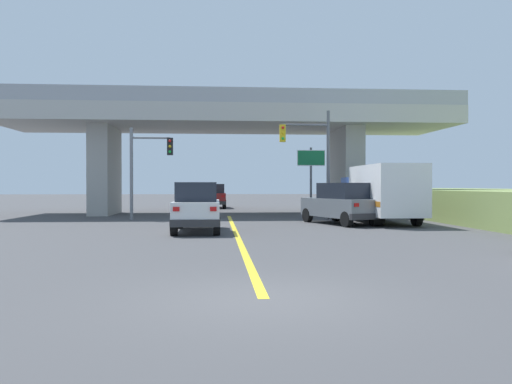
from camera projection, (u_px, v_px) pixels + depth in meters
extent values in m
plane|color=#424244|center=(228.00, 214.00, 34.99)|extent=(160.00, 160.00, 0.00)
cube|color=#B7B5AD|center=(228.00, 120.00, 34.91)|extent=(29.27, 8.06, 1.11)
cube|color=#A8A69F|center=(105.00, 171.00, 34.33)|extent=(1.27, 4.83, 5.73)
cube|color=#A8A69F|center=(346.00, 171.00, 35.57)|extent=(1.27, 4.83, 5.73)
cube|color=#9EA0A5|center=(229.00, 95.00, 31.03)|extent=(29.27, 0.20, 0.90)
cube|color=#9EA0A5|center=(227.00, 113.00, 38.76)|extent=(29.27, 0.20, 0.90)
cube|color=yellow|center=(236.00, 234.00, 20.53)|extent=(0.20, 23.72, 0.01)
cube|color=silver|center=(197.00, 212.00, 21.49)|extent=(1.81, 4.57, 0.90)
cube|color=#1E232D|center=(197.00, 192.00, 21.13)|extent=(1.59, 2.51, 0.76)
cube|color=#2D2D30|center=(195.00, 223.00, 19.26)|extent=(1.85, 0.20, 0.28)
cube|color=red|center=(176.00, 209.00, 19.13)|extent=(0.24, 0.06, 0.16)
cube|color=red|center=(213.00, 209.00, 19.24)|extent=(0.24, 0.06, 0.16)
cylinder|color=black|center=(180.00, 220.00, 23.16)|extent=(0.26, 0.72, 0.72)
cylinder|color=black|center=(217.00, 220.00, 23.28)|extent=(0.26, 0.72, 0.72)
cylinder|color=black|center=(174.00, 226.00, 19.70)|extent=(0.26, 0.72, 0.72)
cylinder|color=black|center=(217.00, 226.00, 19.82)|extent=(0.26, 0.72, 0.72)
cube|color=slate|center=(341.00, 208.00, 25.68)|extent=(3.36, 5.11, 0.90)
cube|color=#1E232D|center=(345.00, 191.00, 25.34)|extent=(2.45, 3.02, 0.76)
cube|color=#2D2D30|center=(369.00, 216.00, 23.55)|extent=(1.93, 0.83, 0.28)
cube|color=red|center=(357.00, 205.00, 23.19)|extent=(0.25, 0.13, 0.16)
cube|color=red|center=(383.00, 204.00, 23.76)|extent=(0.25, 0.13, 0.16)
cylinder|color=black|center=(308.00, 215.00, 27.01)|extent=(0.48, 0.77, 0.72)
cylinder|color=black|center=(336.00, 214.00, 27.70)|extent=(0.48, 0.77, 0.72)
cylinder|color=black|center=(347.00, 219.00, 23.67)|extent=(0.48, 0.77, 0.72)
cylinder|color=black|center=(378.00, 218.00, 24.35)|extent=(0.48, 0.77, 0.72)
cube|color=navy|center=(364.00, 194.00, 29.41)|extent=(2.20, 2.00, 1.90)
cube|color=white|center=(386.00, 190.00, 25.66)|extent=(2.31, 5.51, 2.44)
cube|color=#B26619|center=(386.00, 202.00, 25.67)|extent=(2.33, 5.40, 0.24)
cylinder|color=black|center=(347.00, 211.00, 29.34)|extent=(0.30, 0.90, 0.90)
cylinder|color=black|center=(382.00, 211.00, 29.49)|extent=(0.30, 0.90, 0.90)
cylinder|color=black|center=(375.00, 217.00, 24.22)|extent=(0.30, 0.90, 0.90)
cylinder|color=black|center=(417.00, 216.00, 24.38)|extent=(0.30, 0.90, 0.90)
cube|color=maroon|center=(214.00, 198.00, 44.18)|extent=(1.86, 4.74, 0.90)
cube|color=#1E232D|center=(214.00, 189.00, 43.82)|extent=(1.63, 2.61, 0.76)
cube|color=#2D2D30|center=(214.00, 203.00, 41.87)|extent=(1.89, 0.20, 0.28)
cube|color=red|center=(206.00, 196.00, 41.74)|extent=(0.24, 0.06, 0.16)
cube|color=red|center=(223.00, 196.00, 41.85)|extent=(0.24, 0.06, 0.16)
cylinder|color=black|center=(205.00, 203.00, 45.94)|extent=(0.26, 0.72, 0.72)
cylinder|color=black|center=(224.00, 203.00, 46.07)|extent=(0.26, 0.72, 0.72)
cylinder|color=black|center=(204.00, 204.00, 42.31)|extent=(0.26, 0.72, 0.72)
cylinder|color=black|center=(224.00, 204.00, 42.44)|extent=(0.26, 0.72, 0.72)
cylinder|color=#56595E|center=(328.00, 165.00, 29.22)|extent=(0.18, 0.18, 6.08)
cylinder|color=#56595E|center=(305.00, 125.00, 29.10)|extent=(2.57, 0.12, 0.12)
cube|color=gold|center=(283.00, 133.00, 29.00)|extent=(0.32, 0.26, 0.96)
sphere|color=red|center=(283.00, 128.00, 28.85)|extent=(0.16, 0.16, 0.16)
sphere|color=gold|center=(283.00, 133.00, 28.86)|extent=(0.16, 0.16, 0.16)
sphere|color=green|center=(283.00, 138.00, 28.86)|extent=(0.16, 0.16, 0.16)
cylinder|color=slate|center=(131.00, 174.00, 28.95)|extent=(0.18, 0.18, 5.10)
cylinder|color=slate|center=(151.00, 138.00, 29.01)|extent=(2.13, 0.12, 0.12)
cube|color=black|center=(170.00, 147.00, 29.09)|extent=(0.32, 0.26, 0.96)
sphere|color=red|center=(170.00, 141.00, 28.94)|extent=(0.16, 0.16, 0.16)
sphere|color=gold|center=(170.00, 146.00, 28.94)|extent=(0.16, 0.16, 0.16)
sphere|color=green|center=(170.00, 152.00, 28.95)|extent=(0.16, 0.16, 0.16)
cylinder|color=#56595E|center=(311.00, 182.00, 32.00)|extent=(0.14, 0.14, 4.22)
cube|color=#146638|center=(311.00, 158.00, 31.92)|extent=(1.65, 0.08, 0.88)
cube|color=white|center=(311.00, 158.00, 31.92)|extent=(1.73, 0.04, 0.96)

